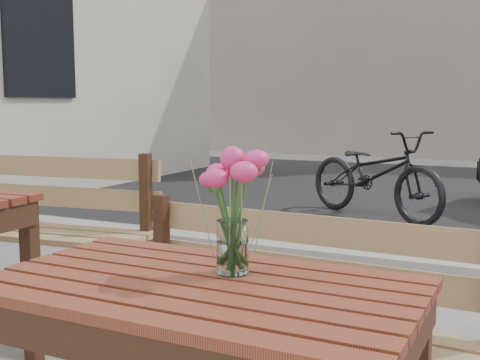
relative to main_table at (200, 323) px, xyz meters
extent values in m
cube|color=black|center=(-4.77, 4.45, 1.59)|extent=(0.06, 1.20, 1.80)
cube|color=black|center=(0.21, 6.95, -0.61)|extent=(30.00, 8.00, 0.00)
cube|color=#9B9792|center=(0.21, 2.95, -0.55)|extent=(30.00, 0.25, 0.12)
cube|color=maroon|center=(0.00, 0.00, 0.11)|extent=(1.20, 0.72, 0.03)
cube|color=black|center=(-0.54, 0.31, -0.26)|extent=(0.06, 0.06, 0.70)
cube|color=#A58255|center=(0.08, 0.46, -0.17)|extent=(1.41, 0.44, 0.03)
cube|color=#A58255|center=(0.09, 0.67, 0.07)|extent=(1.40, 0.09, 0.38)
cube|color=black|center=(-0.55, 0.65, -0.19)|extent=(0.05, 0.05, 0.85)
cylinder|color=white|center=(0.05, 0.11, 0.20)|extent=(0.09, 0.09, 0.16)
cylinder|color=#376F31|center=(0.05, 0.11, 0.28)|extent=(0.06, 0.06, 0.31)
cube|color=black|center=(-1.27, 0.64, -0.22)|extent=(0.07, 0.07, 0.78)
cube|color=#A58255|center=(-1.80, 1.11, -0.12)|extent=(1.60, 0.60, 0.03)
cube|color=#A58255|center=(-1.83, 1.34, 0.14)|extent=(1.55, 0.21, 0.42)
cube|color=black|center=(-1.08, 1.01, -0.36)|extent=(0.06, 0.06, 0.51)
cube|color=black|center=(-1.12, 1.37, -0.14)|extent=(0.06, 0.06, 0.95)
imported|color=black|center=(-0.65, 5.01, -0.13)|extent=(1.90, 1.45, 0.96)
camera|label=1|loc=(0.79, -1.40, 0.61)|focal=45.00mm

